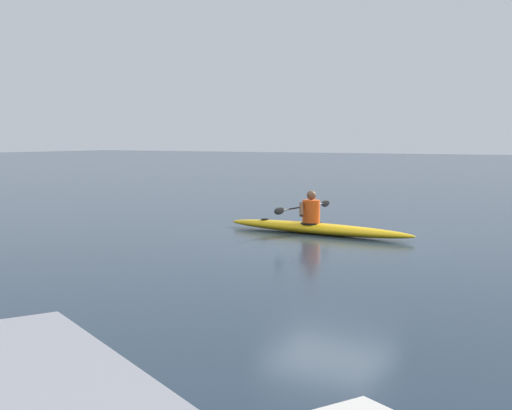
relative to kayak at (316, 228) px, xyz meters
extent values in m
plane|color=#1E2D3D|center=(-0.84, 1.12, -0.13)|extent=(160.00, 160.00, 0.00)
ellipsoid|color=#EAB214|center=(0.00, 0.00, 0.00)|extent=(4.74, 0.90, 0.25)
torus|color=black|center=(0.13, -0.01, 0.10)|extent=(0.54, 0.54, 0.04)
cylinder|color=black|center=(1.41, -0.10, 0.11)|extent=(0.18, 0.18, 0.02)
cylinder|color=#E04C14|center=(0.14, -0.01, 0.38)|extent=(0.40, 0.40, 0.51)
sphere|color=brown|center=(0.14, -0.01, 0.74)|extent=(0.21, 0.21, 0.21)
cylinder|color=black|center=(0.34, -0.03, 0.47)|extent=(0.18, 2.06, 0.03)
ellipsoid|color=black|center=(0.42, 1.00, 0.47)|extent=(0.07, 0.40, 0.17)
ellipsoid|color=black|center=(0.26, -1.05, 0.47)|extent=(0.07, 0.40, 0.17)
cylinder|color=brown|center=(0.24, 0.28, 0.44)|extent=(0.21, 0.28, 0.34)
cylinder|color=brown|center=(0.20, -0.31, 0.44)|extent=(0.23, 0.27, 0.34)
camera|label=1|loc=(-6.63, 14.00, 2.03)|focal=48.28mm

